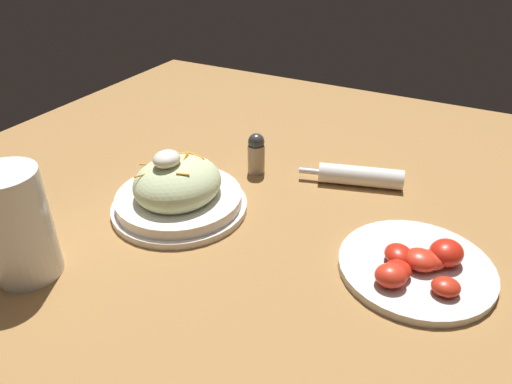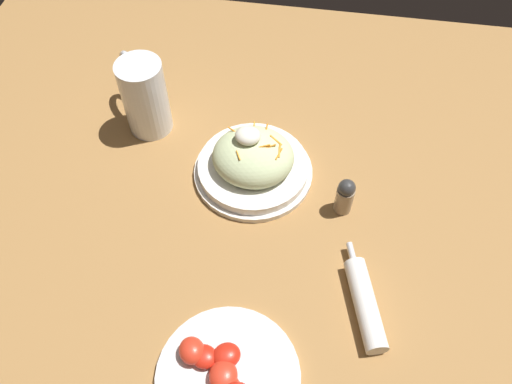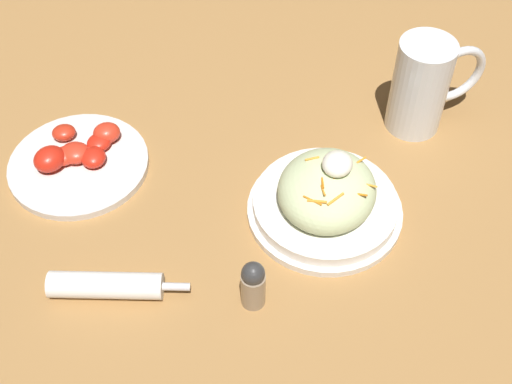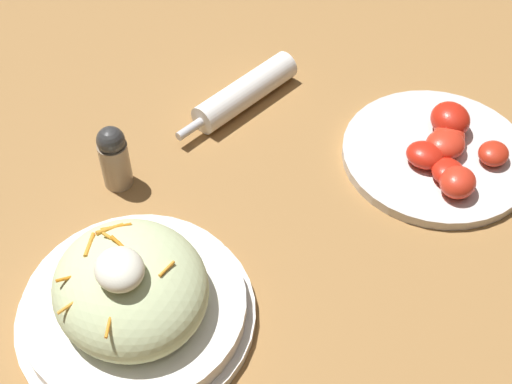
% 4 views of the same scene
% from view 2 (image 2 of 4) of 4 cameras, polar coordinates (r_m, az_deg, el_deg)
% --- Properties ---
extents(ground_plane, '(1.43, 1.43, 0.00)m').
position_cam_2_polar(ground_plane, '(0.87, -2.21, -7.05)').
color(ground_plane, '#9E703D').
extents(salad_plate, '(0.22, 0.22, 0.11)m').
position_cam_2_polar(salad_plate, '(0.94, -0.45, 3.40)').
color(salad_plate, white).
rests_on(salad_plate, ground_plane).
extents(beer_mug, '(0.12, 0.14, 0.16)m').
position_cam_2_polar(beer_mug, '(1.02, -12.37, 10.13)').
color(beer_mug, white).
rests_on(beer_mug, ground_plane).
extents(napkin_roll, '(0.08, 0.18, 0.04)m').
position_cam_2_polar(napkin_roll, '(0.83, 12.15, -12.12)').
color(napkin_roll, white).
rests_on(napkin_roll, ground_plane).
extents(tomato_plate, '(0.21, 0.21, 0.05)m').
position_cam_2_polar(tomato_plate, '(0.78, -3.55, -19.98)').
color(tomato_plate, silver).
rests_on(tomato_plate, ground_plane).
extents(salt_shaker, '(0.03, 0.03, 0.08)m').
position_cam_2_polar(salt_shaker, '(0.90, 9.96, -0.42)').
color(salt_shaker, gray).
rests_on(salt_shaker, ground_plane).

